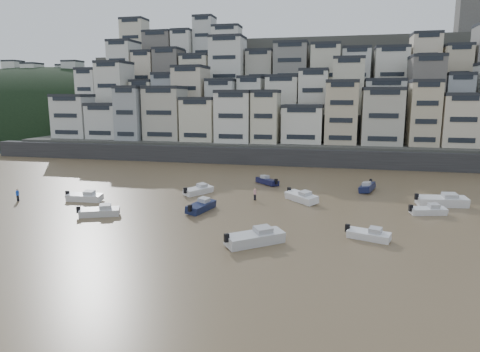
% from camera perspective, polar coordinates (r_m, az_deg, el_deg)
% --- Properties ---
extents(ground, '(400.00, 400.00, 0.00)m').
position_cam_1_polar(ground, '(33.35, -24.80, -15.70)').
color(ground, brown).
rests_on(ground, ground).
extents(sea_strip, '(340.00, 340.00, 0.00)m').
position_cam_1_polar(sea_strip, '(212.62, -24.69, 5.80)').
color(sea_strip, '#4F5B72').
rests_on(sea_strip, ground).
extents(harbor_wall, '(140.00, 3.00, 3.50)m').
position_cam_1_polar(harbor_wall, '(89.65, 6.91, 2.52)').
color(harbor_wall, '#38383A').
rests_on(harbor_wall, ground).
extents(hillside, '(141.04, 66.00, 50.00)m').
position_cam_1_polar(hillside, '(128.23, 11.08, 9.86)').
color(hillside, '#4C4C47').
rests_on(hillside, ground).
extents(headland, '(216.00, 135.00, 53.33)m').
position_cam_1_polar(headland, '(195.68, -22.96, 5.60)').
color(headland, black).
rests_on(headland, ground).
extents(boat_a, '(6.32, 5.75, 1.76)m').
position_cam_1_polar(boat_a, '(41.90, 2.02, -7.99)').
color(boat_a, silver).
rests_on(boat_a, ground).
extents(boat_b, '(4.86, 2.95, 1.26)m').
position_cam_1_polar(boat_b, '(45.22, 16.79, -7.37)').
color(boat_b, white).
rests_on(boat_b, ground).
extents(boat_c, '(2.95, 5.86, 1.53)m').
position_cam_1_polar(boat_c, '(54.08, -5.22, -3.87)').
color(boat_c, '#151E44').
rests_on(boat_c, ground).
extents(boat_d, '(4.93, 2.72, 1.28)m').
position_cam_1_polar(boat_d, '(57.05, 23.82, -4.11)').
color(boat_d, silver).
rests_on(boat_d, ground).
extents(boat_e, '(5.45, 5.65, 1.61)m').
position_cam_1_polar(boat_e, '(59.09, 8.18, -2.64)').
color(boat_e, white).
rests_on(boat_e, ground).
extents(boat_f, '(4.11, 5.48, 1.45)m').
position_cam_1_polar(boat_f, '(63.31, -5.56, -1.77)').
color(boat_f, white).
rests_on(boat_f, ground).
extents(boat_g, '(7.19, 3.26, 1.89)m').
position_cam_1_polar(boat_g, '(62.02, 25.35, -2.81)').
color(boat_g, silver).
rests_on(boat_g, ground).
extents(boat_h, '(4.79, 4.76, 1.39)m').
position_cam_1_polar(boat_h, '(70.26, 3.64, -0.53)').
color(boat_h, '#12143A').
rests_on(boat_h, ground).
extents(boat_i, '(3.14, 5.79, 1.50)m').
position_cam_1_polar(boat_i, '(67.93, 16.62, -1.30)').
color(boat_i, '#141B41').
rests_on(boat_i, ground).
extents(boat_j, '(5.33, 3.52, 1.39)m').
position_cam_1_polar(boat_j, '(54.25, -18.23, -4.40)').
color(boat_j, silver).
rests_on(boat_j, ground).
extents(boat_k, '(5.47, 2.08, 1.46)m').
position_cam_1_polar(boat_k, '(62.58, -20.02, -2.51)').
color(boat_k, white).
rests_on(boat_k, ground).
extents(person_blue, '(0.44, 0.44, 1.74)m').
position_cam_1_polar(person_blue, '(66.23, -27.53, -2.26)').
color(person_blue, blue).
rests_on(person_blue, ground).
extents(person_pink, '(0.44, 0.44, 1.74)m').
position_cam_1_polar(person_pink, '(59.40, 2.00, -2.41)').
color(person_pink, '#D6979A').
rests_on(person_pink, ground).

